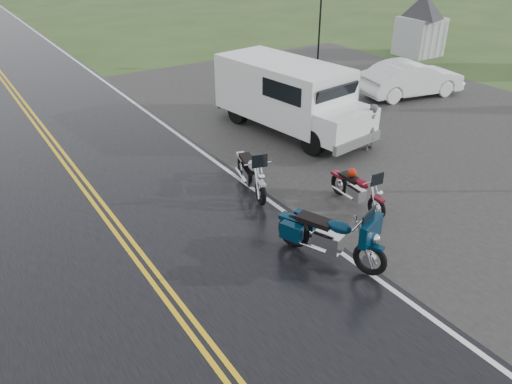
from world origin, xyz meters
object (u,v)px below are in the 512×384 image
(person_at_van, at_px, (370,128))
(van_white, at_px, (315,119))
(motorcycle_red, at_px, (378,200))
(motorcycle_silver, at_px, (261,183))
(motorcycle_teal, at_px, (371,247))
(lamp_post_far_right, at_px, (319,30))
(sedan_white, at_px, (411,79))
(visitor_center, at_px, (423,9))

(person_at_van, bearing_deg, van_white, -39.04)
(motorcycle_red, bearing_deg, motorcycle_silver, 136.13)
(motorcycle_silver, distance_m, person_at_van, 5.03)
(motorcycle_teal, bearing_deg, lamp_post_far_right, 32.54)
(motorcycle_red, height_order, sedan_white, sedan_white)
(motorcycle_silver, bearing_deg, visitor_center, 44.81)
(lamp_post_far_right, bearing_deg, motorcycle_red, -123.84)
(visitor_center, relative_size, person_at_van, 10.65)
(visitor_center, distance_m, motorcycle_red, 18.51)
(motorcycle_teal, distance_m, person_at_van, 6.66)
(sedan_white, relative_size, lamp_post_far_right, 1.19)
(lamp_post_far_right, bearing_deg, van_white, -130.22)
(motorcycle_silver, xyz_separation_m, person_at_van, (4.90, 1.12, 0.09))
(visitor_center, relative_size, motorcycle_teal, 6.44)
(sedan_white, height_order, lamp_post_far_right, lamp_post_far_right)
(motorcycle_teal, distance_m, sedan_white, 12.87)
(visitor_center, relative_size, lamp_post_far_right, 4.32)
(van_white, bearing_deg, motorcycle_silver, -158.34)
(motorcycle_teal, height_order, sedan_white, motorcycle_teal)
(sedan_white, bearing_deg, motorcycle_teal, 139.06)
(motorcycle_teal, xyz_separation_m, motorcycle_silver, (-0.24, 3.63, -0.07))
(motorcycle_teal, height_order, lamp_post_far_right, lamp_post_far_right)
(visitor_center, bearing_deg, person_at_van, -145.28)
(visitor_center, distance_m, sedan_white, 8.01)
(person_at_van, distance_m, sedan_white, 6.33)
(motorcycle_silver, relative_size, sedan_white, 0.51)
(person_at_van, relative_size, lamp_post_far_right, 0.41)
(visitor_center, relative_size, van_white, 2.61)
(visitor_center, distance_m, van_white, 15.31)
(visitor_center, relative_size, motorcycle_red, 8.04)
(visitor_center, xyz_separation_m, person_at_van, (-11.61, -8.04, -1.65))
(motorcycle_red, height_order, lamp_post_far_right, lamp_post_far_right)
(motorcycle_red, distance_m, motorcycle_teal, 2.29)
(person_at_van, bearing_deg, motorcycle_teal, 27.11)
(motorcycle_red, distance_m, van_white, 4.13)
(visitor_center, bearing_deg, sedan_white, -141.37)
(motorcycle_red, bearing_deg, van_white, 76.49)
(van_white, bearing_deg, motorcycle_red, -114.72)
(motorcycle_teal, distance_m, motorcycle_silver, 3.64)
(van_white, distance_m, person_at_van, 1.92)
(motorcycle_red, bearing_deg, visitor_center, 41.26)
(van_white, bearing_deg, person_at_van, -28.33)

